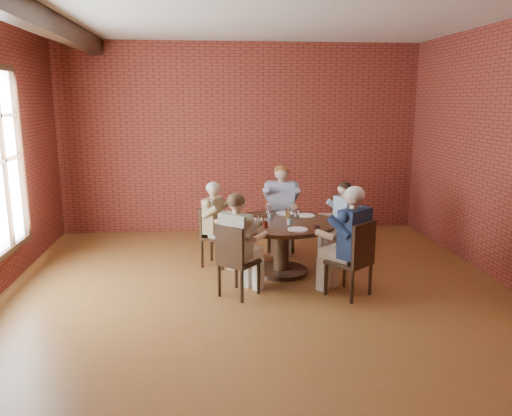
{
  "coord_description": "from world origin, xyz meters",
  "views": [
    {
      "loc": [
        -0.62,
        -5.61,
        2.39
      ],
      "look_at": [
        0.03,
        1.0,
        0.95
      ],
      "focal_mm": 35.0,
      "sensor_mm": 36.0,
      "label": 1
    }
  ],
  "objects": [
    {
      "name": "chair_d",
      "position": [
        -0.31,
        0.2,
        0.5
      ],
      "size": [
        0.58,
        0.58,
        0.92
      ],
      "rotation": [
        0.0,
        0.0,
        2.43
      ],
      "color": "black",
      "rests_on": "floor"
    },
    {
      "name": "smartphone",
      "position": [
        0.81,
        0.66,
        0.75
      ],
      "size": [
        0.08,
        0.14,
        0.01
      ],
      "primitive_type": "cube",
      "rotation": [
        0.0,
        0.0,
        -0.13
      ],
      "color": "black",
      "rests_on": "dining_table"
    },
    {
      "name": "ceiling",
      "position": [
        0.0,
        0.0,
        3.4
      ],
      "size": [
        7.0,
        7.0,
        0.0
      ],
      "primitive_type": "plane",
      "rotation": [
        3.14,
        0.0,
        0.0
      ],
      "color": "silver",
      "rests_on": "wall_back"
    },
    {
      "name": "glass_f",
      "position": [
        0.12,
        0.7,
        0.82
      ],
      "size": [
        0.07,
        0.07,
        0.14
      ],
      "primitive_type": "cylinder",
      "color": "white",
      "rests_on": "dining_table"
    },
    {
      "name": "diner_d",
      "position": [
        -0.26,
        0.26,
        0.65
      ],
      "size": [
        0.79,
        0.8,
        1.3
      ],
      "primitive_type": null,
      "rotation": [
        0.0,
        0.0,
        2.43
      ],
      "color": "gray",
      "rests_on": "floor"
    },
    {
      "name": "glass_b",
      "position": [
        0.51,
        1.22,
        0.82
      ],
      "size": [
        0.07,
        0.07,
        0.14
      ],
      "primitive_type": "cylinder",
      "color": "white",
      "rests_on": "dining_table"
    },
    {
      "name": "chair_c",
      "position": [
        -0.57,
        1.47,
        0.48
      ],
      "size": [
        0.51,
        0.51,
        0.88
      ],
      "rotation": [
        0.0,
        0.0,
        1.13
      ],
      "color": "black",
      "rests_on": "floor"
    },
    {
      "name": "glass_d",
      "position": [
        0.24,
        1.16,
        0.82
      ],
      "size": [
        0.07,
        0.07,
        0.14
      ],
      "primitive_type": "cylinder",
      "color": "white",
      "rests_on": "dining_table"
    },
    {
      "name": "diner_e",
      "position": [
        1.1,
        0.14,
        0.69
      ],
      "size": [
        0.86,
        0.88,
        1.38
      ],
      "primitive_type": null,
      "rotation": [
        0.0,
        0.0,
        3.82
      ],
      "color": "#192847",
      "rests_on": "floor"
    },
    {
      "name": "plate_b",
      "position": [
        0.51,
        1.49,
        0.76
      ],
      "size": [
        0.26,
        0.26,
        0.01
      ],
      "primitive_type": "cylinder",
      "color": "white",
      "rests_on": "dining_table"
    },
    {
      "name": "dining_table",
      "position": [
        0.39,
        1.01,
        0.53
      ],
      "size": [
        1.48,
        1.48,
        0.75
      ],
      "color": "black",
      "rests_on": "floor"
    },
    {
      "name": "plate_a",
      "position": [
        0.79,
        1.31,
        0.76
      ],
      "size": [
        0.26,
        0.26,
        0.01
      ],
      "primitive_type": "cylinder",
      "color": "white",
      "rests_on": "dining_table"
    },
    {
      "name": "chair_a",
      "position": [
        1.4,
        1.38,
        0.48
      ],
      "size": [
        0.48,
        0.48,
        0.88
      ],
      "rotation": [
        0.0,
        0.0,
        -1.22
      ],
      "color": "black",
      "rests_on": "floor"
    },
    {
      "name": "plate_d",
      "position": [
        0.53,
        0.53,
        0.76
      ],
      "size": [
        0.26,
        0.26,
        0.01
      ],
      "primitive_type": "cylinder",
      "color": "white",
      "rests_on": "dining_table"
    },
    {
      "name": "plate_c",
      "position": [
        -0.02,
        1.08,
        0.76
      ],
      "size": [
        0.26,
        0.26,
        0.01
      ],
      "primitive_type": "cylinder",
      "color": "white",
      "rests_on": "dining_table"
    },
    {
      "name": "floor",
      "position": [
        0.0,
        0.0,
        0.0
      ],
      "size": [
        7.0,
        7.0,
        0.0
      ],
      "primitive_type": "plane",
      "color": "brown",
      "rests_on": "ground"
    },
    {
      "name": "chair_e",
      "position": [
        1.16,
        0.06,
        0.52
      ],
      "size": [
        0.63,
        0.63,
        0.96
      ],
      "rotation": [
        0.0,
        0.0,
        3.82
      ],
      "color": "black",
      "rests_on": "floor"
    },
    {
      "name": "wall_front",
      "position": [
        0.0,
        -3.5,
        1.7
      ],
      "size": [
        7.0,
        0.0,
        7.0
      ],
      "primitive_type": "plane",
      "rotation": [
        -1.57,
        0.0,
        0.0
      ],
      "color": "maroon",
      "rests_on": "ground"
    },
    {
      "name": "ceiling_beam",
      "position": [
        -2.45,
        0.0,
        3.27
      ],
      "size": [
        0.22,
        6.9,
        0.26
      ],
      "primitive_type": "cube",
      "color": "black",
      "rests_on": "ceiling"
    },
    {
      "name": "diner_a",
      "position": [
        1.33,
        1.36,
        0.61
      ],
      "size": [
        0.69,
        0.63,
        1.22
      ],
      "primitive_type": null,
      "rotation": [
        0.0,
        0.0,
        -1.22
      ],
      "color": "teal",
      "rests_on": "floor"
    },
    {
      "name": "glass_g",
      "position": [
        0.46,
        0.8,
        0.82
      ],
      "size": [
        0.07,
        0.07,
        0.14
      ],
      "primitive_type": "cylinder",
      "color": "white",
      "rests_on": "dining_table"
    },
    {
      "name": "wall_back",
      "position": [
        0.0,
        3.5,
        1.7
      ],
      "size": [
        7.0,
        0.0,
        7.0
      ],
      "primitive_type": "plane",
      "rotation": [
        1.57,
        0.0,
        0.0
      ],
      "color": "maroon",
      "rests_on": "ground"
    },
    {
      "name": "chair_b",
      "position": [
        0.56,
        2.22,
        0.52
      ],
      "size": [
        0.51,
        0.51,
        0.96
      ],
      "rotation": [
        0.0,
        0.0,
        -0.14
      ],
      "color": "black",
      "rests_on": "floor"
    },
    {
      "name": "glass_e",
      "position": [
        0.07,
        0.85,
        0.82
      ],
      "size": [
        0.07,
        0.07,
        0.14
      ],
      "primitive_type": "cylinder",
      "color": "white",
      "rests_on": "dining_table"
    },
    {
      "name": "diner_c",
      "position": [
        -0.51,
        1.44,
        0.62
      ],
      "size": [
        0.72,
        0.67,
        1.24
      ],
      "primitive_type": null,
      "rotation": [
        0.0,
        0.0,
        1.13
      ],
      "color": "brown",
      "rests_on": "floor"
    },
    {
      "name": "diner_b",
      "position": [
        0.55,
        2.13,
        0.69
      ],
      "size": [
        0.65,
        0.75,
        1.38
      ],
      "primitive_type": null,
      "rotation": [
        0.0,
        0.0,
        -0.14
      ],
      "color": "#8893AD",
      "rests_on": "floor"
    },
    {
      "name": "glass_c",
      "position": [
        0.25,
        1.36,
        0.82
      ],
      "size": [
        0.07,
        0.07,
        0.14
      ],
      "primitive_type": "cylinder",
      "color": "white",
      "rests_on": "dining_table"
    },
    {
      "name": "glass_a",
      "position": [
        0.62,
        1.14,
        0.82
      ],
      "size": [
        0.07,
        0.07,
        0.14
      ],
      "primitive_type": "cylinder",
      "color": "white",
      "rests_on": "dining_table"
    }
  ]
}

